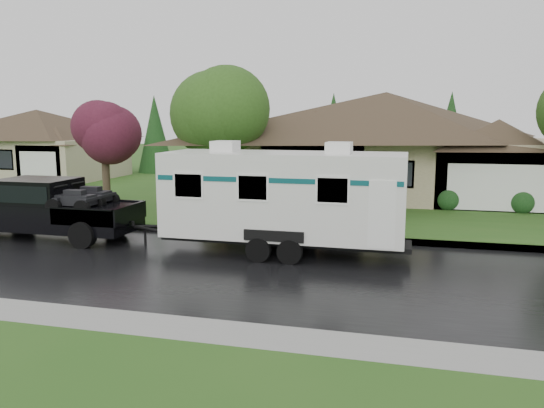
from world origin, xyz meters
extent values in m
plane|color=#2B581B|center=(0.00, 0.00, 0.00)|extent=(140.00, 140.00, 0.00)
cube|color=black|center=(0.00, -2.00, 0.01)|extent=(140.00, 8.00, 0.01)
cube|color=gray|center=(0.00, 2.25, 0.07)|extent=(140.00, 0.50, 0.15)
cube|color=#2B581B|center=(0.00, 15.00, 0.07)|extent=(140.00, 26.00, 0.15)
cube|color=gray|center=(2.00, 14.00, 1.65)|extent=(18.00, 10.00, 3.00)
pyramid|color=#3C2F21|center=(2.00, 14.00, 5.75)|extent=(19.44, 10.80, 2.60)
cube|color=gray|center=(7.40, 11.00, 1.50)|extent=(5.76, 4.00, 2.70)
cube|color=tan|center=(-22.00, 16.00, 1.55)|extent=(10.00, 8.00, 2.80)
pyramid|color=#3C2F21|center=(-22.00, 16.00, 4.95)|extent=(10.80, 8.64, 2.00)
cube|color=tan|center=(-19.00, 14.00, 1.41)|extent=(3.20, 4.00, 2.52)
cylinder|color=#382B1E|center=(-4.87, 6.46, 1.59)|extent=(0.43, 0.43, 2.88)
sphere|color=#376420|center=(-4.87, 6.46, 4.74)|extent=(3.98, 3.98, 3.98)
cylinder|color=#382B1E|center=(-11.08, 6.86, 1.26)|extent=(0.37, 0.37, 2.21)
sphere|color=#561B2D|center=(-11.08, 6.86, 3.68)|extent=(3.05, 3.05, 3.05)
sphere|color=#143814|center=(-4.30, 9.30, 0.65)|extent=(1.00, 1.00, 1.00)
sphere|color=#143814|center=(-1.15, 9.30, 0.65)|extent=(1.00, 1.00, 1.00)
sphere|color=#143814|center=(2.00, 9.30, 0.65)|extent=(1.00, 1.00, 1.00)
sphere|color=#143814|center=(5.15, 9.30, 0.65)|extent=(1.00, 1.00, 1.00)
sphere|color=#143814|center=(8.30, 9.30, 0.65)|extent=(1.00, 1.00, 1.00)
cube|color=black|center=(-9.19, -0.01, 0.84)|extent=(6.48, 2.16, 0.93)
cube|color=black|center=(-9.62, -0.01, 1.67)|extent=(2.59, 2.03, 0.97)
cube|color=black|center=(-9.62, -0.01, 1.73)|extent=(2.37, 2.07, 0.59)
cube|color=black|center=(-7.14, -0.01, 1.06)|extent=(2.37, 2.05, 0.06)
cylinder|color=black|center=(-11.24, 1.05, 0.45)|extent=(0.91, 0.35, 0.91)
cylinder|color=black|center=(-7.14, -1.07, 0.45)|extent=(0.91, 0.35, 0.91)
cylinder|color=black|center=(-7.14, 1.05, 0.45)|extent=(0.91, 0.35, 0.91)
cube|color=silver|center=(-0.49, -0.01, 1.92)|extent=(7.56, 2.59, 2.64)
cube|color=black|center=(-0.49, -0.01, 0.43)|extent=(7.99, 1.30, 0.15)
cube|color=#0A484C|center=(-0.49, -0.01, 2.50)|extent=(7.40, 2.61, 0.15)
cube|color=white|center=(-2.43, -0.01, 3.41)|extent=(0.76, 0.86, 0.35)
cube|color=white|center=(1.24, -0.01, 3.41)|extent=(0.76, 0.86, 0.35)
cylinder|color=black|center=(-0.98, -1.28, 0.38)|extent=(0.76, 0.26, 0.76)
cylinder|color=black|center=(-0.98, 1.26, 0.38)|extent=(0.76, 0.26, 0.76)
cylinder|color=black|center=(0.00, -1.28, 0.38)|extent=(0.76, 0.26, 0.76)
cylinder|color=black|center=(0.00, 1.26, 0.38)|extent=(0.76, 0.26, 0.76)
camera|label=1|loc=(3.29, -16.23, 4.26)|focal=35.00mm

